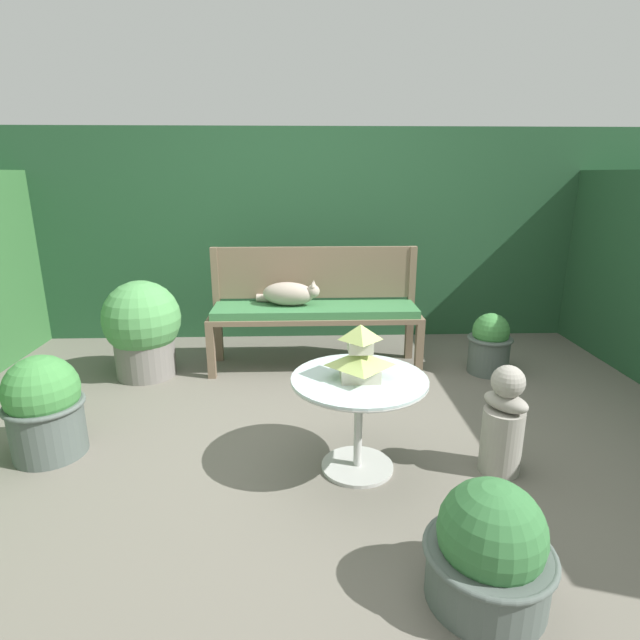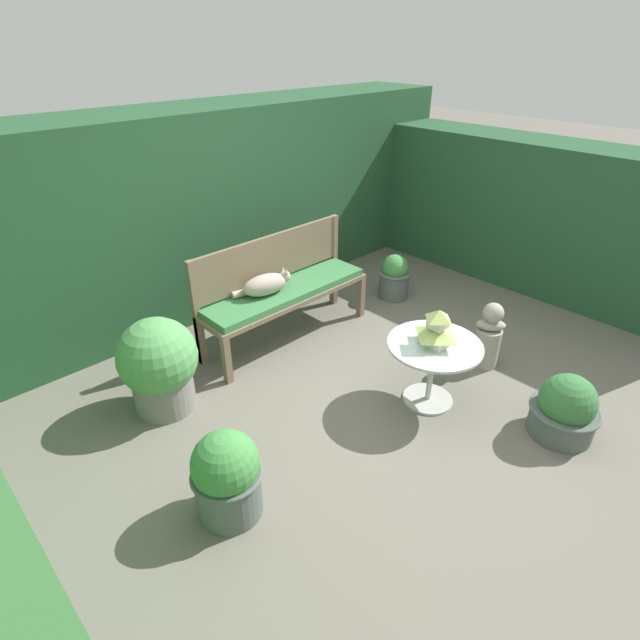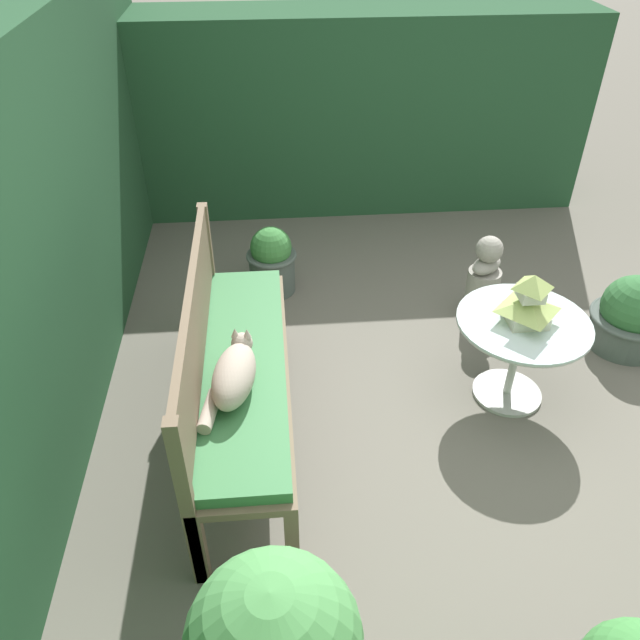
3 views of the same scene
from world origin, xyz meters
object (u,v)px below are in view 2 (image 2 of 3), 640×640
Objects in this scene: cat at (265,285)px; garden_bust at (488,337)px; potted_plant_table_near at (565,409)px; potted_plant_table_far at (159,365)px; pagoda_birdhouse at (437,330)px; patio_table at (433,356)px; garden_bench at (286,295)px; potted_plant_patio_mid at (227,476)px; potted_plant_bench_right at (394,277)px.

garden_bust is (1.16, -1.56, -0.34)m from cat.
potted_plant_table_far is at bearing 130.50° from potted_plant_table_near.
pagoda_birdhouse is 2.07m from potted_plant_table_far.
patio_table is at bearing -41.77° from potted_plant_table_far.
pagoda_birdhouse is at bearing 0.00° from patio_table.
garden_bench is 2.01m from potted_plant_patio_mid.
garden_bust is 1.02× the size of potted_plant_patio_mid.
patio_table is 2.48× the size of pagoda_birdhouse.
potted_plant_table_near is (0.58, -2.36, -0.24)m from garden_bench.
potted_plant_bench_right is (1.20, 1.32, -0.18)m from patio_table.
potted_plant_table_near is at bearing -76.29° from garden_bench.
garden_bust is at bearing 65.78° from potted_plant_table_near.
patio_table is at bearing -82.75° from garden_bench.
garden_bench reaches higher than potted_plant_table_near.
potted_plant_table_near is 0.99× the size of potted_plant_bench_right.
potted_plant_bench_right is (1.59, -0.19, -0.38)m from cat.
potted_plant_table_far is (-2.29, 1.42, 0.11)m from garden_bust.
potted_plant_patio_mid is at bearing 173.08° from pagoda_birdhouse.
pagoda_birdhouse reaches higher than garden_bust.
cat reaches higher than potted_plant_patio_mid.
potted_plant_bench_right is 2.73m from potted_plant_table_far.
potted_plant_patio_mid is 1.18m from potted_plant_table_far.
pagoda_birdhouse is 0.59× the size of potted_plant_bench_right.
potted_plant_bench_right is at bearing 69.84° from potted_plant_table_near.
potted_plant_table_far is at bearing 80.02° from potted_plant_patio_mid.
potted_plant_patio_mid is (-1.74, 0.21, -0.13)m from patio_table.
garden_bust is 1.24× the size of potted_plant_table_near.
cat is at bearing 7.39° from potted_plant_table_far.
garden_bench is at bearing 103.71° from potted_plant_table_near.
patio_table is 2.05m from potted_plant_table_far.
potted_plant_table_near is 2.34m from potted_plant_bench_right.
cat is 0.68× the size of potted_plant_table_far.
potted_plant_table_far reaches higher than garden_bench.
potted_plant_bench_right is at bearing 47.88° from pagoda_birdhouse.
garden_bust is at bearing -58.20° from garden_bench.
potted_plant_patio_mid reaches higher than patio_table.
garden_bust is at bearing -3.66° from patio_table.
garden_bust is at bearing -5.93° from potted_plant_patio_mid.
cat is at bearing 104.61° from pagoda_birdhouse.
potted_plant_patio_mid is 0.78× the size of potted_plant_table_far.
garden_bench is 2.22× the size of potted_plant_table_far.
patio_table is 1.75m from potted_plant_patio_mid.
pagoda_birdhouse reaches higher than potted_plant_table_far.
pagoda_birdhouse reaches higher than cat.
cat is 1.81× the size of pagoda_birdhouse.
patio_table is at bearing 113.78° from potted_plant_table_near.
garden_bust is at bearing -3.66° from pagoda_birdhouse.
cat is at bearing 108.09° from potted_plant_table_near.
potted_plant_table_near is 2.96m from potted_plant_table_far.
cat is 0.86× the size of garden_bust.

